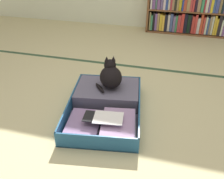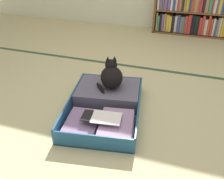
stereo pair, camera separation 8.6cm
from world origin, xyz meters
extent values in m
plane|color=#C5BA85|center=(0.00, 0.00, 0.00)|extent=(10.00, 10.00, 0.00)
cube|color=#314D32|center=(0.00, 0.91, 0.00)|extent=(4.80, 0.05, 0.00)
cube|color=brown|center=(-0.09, 2.27, 0.34)|extent=(0.03, 0.23, 0.69)
cube|color=brown|center=(0.53, 2.27, 0.01)|extent=(1.24, 0.23, 0.02)
cube|color=brown|center=(0.53, 2.27, 0.34)|extent=(1.21, 0.23, 0.02)
cube|color=#928651|center=(-0.05, 2.27, 0.17)|extent=(0.02, 0.19, 0.27)
cube|color=#357C55|center=(-0.02, 2.26, 0.15)|extent=(0.03, 0.19, 0.23)
cube|color=black|center=(0.01, 2.28, 0.17)|extent=(0.03, 0.19, 0.26)
cube|color=#735295|center=(0.04, 2.27, 0.16)|extent=(0.03, 0.19, 0.25)
cube|color=#A58455|center=(0.08, 2.27, 0.16)|extent=(0.03, 0.19, 0.26)
cube|color=gold|center=(0.12, 2.27, 0.16)|extent=(0.04, 0.19, 0.25)
cube|color=yellow|center=(0.16, 2.26, 0.15)|extent=(0.03, 0.19, 0.23)
cube|color=black|center=(0.20, 2.26, 0.16)|extent=(0.04, 0.19, 0.24)
cube|color=silver|center=(0.24, 2.28, 0.16)|extent=(0.03, 0.19, 0.24)
cube|color=#3D5083|center=(0.27, 2.27, 0.16)|extent=(0.04, 0.19, 0.26)
cube|color=slate|center=(0.32, 2.26, 0.15)|extent=(0.03, 0.19, 0.24)
cube|color=#347D4D|center=(0.35, 2.26, 0.15)|extent=(0.03, 0.19, 0.24)
cube|color=#B0363A|center=(0.39, 2.26, 0.16)|extent=(0.04, 0.19, 0.25)
cube|color=red|center=(0.44, 2.26, 0.17)|extent=(0.04, 0.19, 0.28)
cube|color=black|center=(0.48, 2.26, 0.17)|extent=(0.04, 0.19, 0.28)
cube|color=black|center=(0.53, 2.27, 0.17)|extent=(0.04, 0.19, 0.27)
cube|color=black|center=(0.56, 2.27, 0.17)|extent=(0.02, 0.19, 0.27)
cube|color=#B8342E|center=(0.59, 2.26, 0.16)|extent=(0.04, 0.19, 0.25)
cube|color=#C13833|center=(0.63, 2.26, 0.17)|extent=(0.03, 0.19, 0.28)
cube|color=silver|center=(0.67, 2.27, 0.15)|extent=(0.04, 0.19, 0.23)
cube|color=#C04427|center=(0.71, 2.26, 0.18)|extent=(0.03, 0.19, 0.29)
cube|color=#BB3E35|center=(0.74, 2.26, 0.16)|extent=(0.03, 0.19, 0.25)
cube|color=silver|center=(0.78, 2.26, 0.16)|extent=(0.03, 0.19, 0.25)
cube|color=#395389|center=(0.80, 2.27, 0.15)|extent=(0.02, 0.19, 0.24)
cube|color=#917B5A|center=(0.83, 2.27, 0.17)|extent=(0.03, 0.19, 0.27)
cube|color=silver|center=(0.86, 2.27, 0.17)|extent=(0.03, 0.19, 0.27)
cube|color=gold|center=(0.89, 2.26, 0.17)|extent=(0.03, 0.19, 0.28)
cube|color=yellow|center=(0.93, 2.27, 0.15)|extent=(0.03, 0.19, 0.24)
cube|color=silver|center=(-0.05, 2.26, 0.47)|extent=(0.02, 0.19, 0.24)
cube|color=#764F8E|center=(-0.01, 2.27, 0.47)|extent=(0.04, 0.19, 0.23)
cube|color=#7A4E87|center=(0.06, 2.26, 0.48)|extent=(0.04, 0.19, 0.26)
cube|color=slate|center=(0.11, 2.28, 0.47)|extent=(0.04, 0.19, 0.23)
cube|color=silver|center=(0.15, 2.26, 0.48)|extent=(0.03, 0.19, 0.26)
cube|color=#2C4792|center=(0.18, 2.26, 0.47)|extent=(0.03, 0.19, 0.24)
cube|color=beige|center=(0.21, 2.27, 0.49)|extent=(0.03, 0.19, 0.27)
cube|color=#AF353F|center=(0.24, 2.26, 0.47)|extent=(0.02, 0.19, 0.23)
cube|color=#A28056|center=(0.27, 2.27, 0.49)|extent=(0.03, 0.19, 0.27)
cube|color=black|center=(0.30, 2.26, 0.47)|extent=(0.03, 0.19, 0.24)
cube|color=#977E4D|center=(0.34, 2.26, 0.49)|extent=(0.03, 0.19, 0.28)
cube|color=gold|center=(0.37, 2.28, 0.49)|extent=(0.04, 0.19, 0.28)
cube|color=#273D98|center=(0.41, 2.26, 0.48)|extent=(0.02, 0.19, 0.25)
cube|color=#B1432C|center=(0.44, 2.26, 0.48)|extent=(0.04, 0.19, 0.25)
cube|color=#9E7E4D|center=(0.49, 2.26, 0.49)|extent=(0.04, 0.19, 0.27)
cube|color=#B73B3A|center=(0.52, 2.26, 0.47)|extent=(0.03, 0.19, 0.24)
cube|color=#C13636|center=(0.56, 2.26, 0.48)|extent=(0.03, 0.19, 0.25)
cube|color=black|center=(0.59, 2.27, 0.48)|extent=(0.03, 0.19, 0.26)
cube|color=#A27E5A|center=(0.63, 2.27, 0.47)|extent=(0.04, 0.19, 0.24)
cube|color=#388759|center=(0.68, 2.26, 0.49)|extent=(0.04, 0.19, 0.27)
cube|color=#AB2D39|center=(0.71, 2.26, 0.47)|extent=(0.02, 0.19, 0.23)
cube|color=silver|center=(0.74, 2.26, 0.46)|extent=(0.04, 0.19, 0.22)
cube|color=slate|center=(0.77, 2.26, 0.49)|extent=(0.02, 0.19, 0.27)
cube|color=gold|center=(0.80, 2.26, 0.47)|extent=(0.03, 0.19, 0.24)
cube|color=#335090|center=(0.84, 2.26, 0.47)|extent=(0.02, 0.19, 0.23)
cube|color=#1F527C|center=(-0.09, -0.24, 0.01)|extent=(0.64, 0.52, 0.01)
cube|color=#1F527C|center=(-0.05, -0.45, 0.06)|extent=(0.58, 0.10, 0.13)
cube|color=#1F527C|center=(-0.37, -0.28, 0.06)|extent=(0.08, 0.43, 0.13)
cube|color=#1F527C|center=(0.20, -0.19, 0.06)|extent=(0.08, 0.43, 0.13)
cube|color=#4E4B5F|center=(-0.09, -0.24, 0.02)|extent=(0.62, 0.49, 0.01)
cube|color=#1F527C|center=(-0.15, 0.19, 0.01)|extent=(0.64, 0.52, 0.01)
cube|color=#1F527C|center=(-0.19, 0.39, 0.06)|extent=(0.58, 0.10, 0.13)
cube|color=#1F527C|center=(-0.44, 0.14, 0.06)|extent=(0.08, 0.43, 0.13)
cube|color=#1F527C|center=(0.13, 0.23, 0.06)|extent=(0.08, 0.43, 0.13)
cube|color=#4E4B5F|center=(-0.15, 0.19, 0.02)|extent=(0.62, 0.49, 0.01)
cylinder|color=black|center=(-0.12, -0.03, 0.02)|extent=(0.56, 0.10, 0.02)
cube|color=#8981A5|center=(-0.22, -0.26, 0.03)|extent=(0.30, 0.37, 0.02)
cube|color=gray|center=(-0.22, -0.27, 0.05)|extent=(0.29, 0.39, 0.02)
cube|color=slate|center=(0.04, -0.22, 0.03)|extent=(0.29, 0.39, 0.02)
cube|color=#7A735C|center=(0.05, -0.22, 0.05)|extent=(0.31, 0.38, 0.01)
cube|color=slate|center=(0.05, -0.22, 0.07)|extent=(0.31, 0.37, 0.02)
cube|color=#9E7DA3|center=(0.04, -0.21, 0.08)|extent=(0.30, 0.38, 0.01)
cube|color=white|center=(-0.03, -0.23, 0.12)|extent=(0.24, 0.19, 0.01)
cube|color=black|center=(-0.14, -0.23, 0.11)|extent=(0.17, 0.15, 0.01)
cube|color=#5A5669|center=(-0.15, 0.19, 0.07)|extent=(0.61, 0.48, 0.12)
cylinder|color=black|center=(-0.34, 0.36, 0.06)|extent=(0.02, 0.02, 0.12)
cylinder|color=black|center=(-0.03, 0.41, 0.06)|extent=(0.02, 0.02, 0.12)
cube|color=white|center=(-0.09, -0.44, 0.04)|extent=(0.04, 0.01, 0.02)
cube|color=red|center=(-0.11, -0.45, 0.08)|extent=(0.03, 0.01, 0.02)
ellipsoid|color=black|center=(-0.13, 0.20, 0.22)|extent=(0.27, 0.29, 0.19)
ellipsoid|color=black|center=(-0.15, 0.26, 0.18)|extent=(0.16, 0.13, 0.10)
sphere|color=black|center=(-0.15, 0.25, 0.31)|extent=(0.11, 0.11, 0.11)
cone|color=black|center=(-0.12, 0.26, 0.38)|extent=(0.04, 0.04, 0.05)
cone|color=black|center=(-0.17, 0.23, 0.38)|extent=(0.04, 0.04, 0.05)
sphere|color=yellow|center=(-0.15, 0.30, 0.32)|extent=(0.02, 0.02, 0.02)
sphere|color=yellow|center=(-0.18, 0.28, 0.32)|extent=(0.02, 0.02, 0.02)
ellipsoid|color=black|center=(-0.21, 0.12, 0.15)|extent=(0.14, 0.16, 0.03)
camera|label=1|loc=(0.38, -1.63, 1.26)|focal=39.85mm
camera|label=2|loc=(0.46, -1.61, 1.26)|focal=39.85mm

